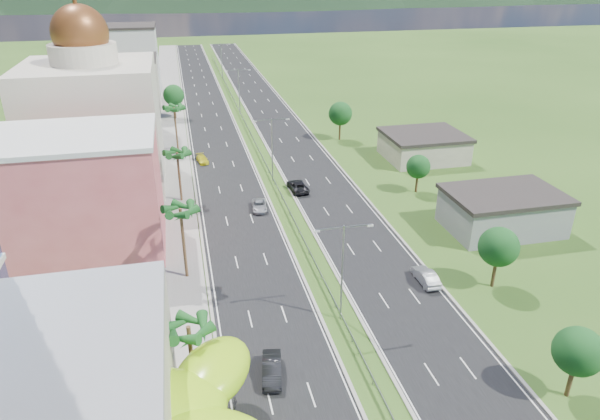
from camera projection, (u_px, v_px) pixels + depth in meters
ground at (373, 384)px, 47.70m from camera, size 500.00×500.00×0.00m
road_left at (211, 122)px, 125.65m from camera, size 11.00×260.00×0.04m
road_right at (274, 118)px, 128.69m from camera, size 11.00×260.00×0.04m
sidewalk_left at (170, 124)px, 123.70m from camera, size 7.00×260.00×0.12m
median_guardrail at (254, 140)px, 111.01m from camera, size 0.10×216.06×0.76m
streetlight_median_b at (342, 263)px, 53.67m from camera, size 6.04×0.25×11.00m
streetlight_median_c at (272, 143)px, 89.00m from camera, size 6.04×0.25×11.00m
streetlight_median_d at (239, 87)px, 128.74m from camera, size 6.04×0.25×11.00m
streetlight_median_e at (221, 57)px, 168.48m from camera, size 6.04×0.25×11.00m
lime_canopy at (130, 415)px, 37.99m from camera, size 18.00×15.00×7.40m
pink_shophouse at (78, 196)px, 67.10m from camera, size 20.00×15.00×15.00m
domed_building at (94, 119)px, 85.78m from camera, size 20.00×20.00×28.70m
midrise_grey at (116, 102)px, 109.48m from camera, size 16.00×15.00×16.00m
midrise_beige at (124, 87)px, 129.55m from camera, size 16.00×15.00×13.00m
midrise_white at (129, 61)px, 148.80m from camera, size 16.00×15.00×18.00m
shed_near at (502, 213)px, 74.40m from camera, size 15.00×10.00×5.00m
shed_far at (423, 147)px, 101.43m from camera, size 14.00×12.00×4.40m
palm_tree_b at (189, 331)px, 43.33m from camera, size 3.60×3.60×8.10m
palm_tree_c at (181, 213)px, 60.38m from camera, size 3.60×3.60×9.60m
palm_tree_d at (177, 155)px, 81.10m from camera, size 3.60×3.60×8.60m
palm_tree_e at (174, 110)px, 102.86m from camera, size 3.60×3.60×9.40m
leafy_tree_lfar at (174, 95)px, 126.09m from camera, size 4.90×4.90×8.05m
leafy_tree_ra at (578, 352)px, 44.51m from camera, size 4.20×4.20×6.90m
leafy_tree_rb at (499, 247)px, 59.96m from camera, size 4.55×4.55×7.47m
leafy_tree_rc at (418, 167)px, 85.64m from camera, size 3.85×3.85×6.33m
leafy_tree_rd at (340, 114)px, 110.81m from camera, size 4.90×4.90×8.05m
mountain_ridge at (258, 5)px, 457.28m from camera, size 860.00×140.00×90.00m
car_dark_left at (272, 369)px, 48.24m from camera, size 2.50×5.11×1.61m
car_silver_mid_left at (259, 206)px, 80.91m from camera, size 2.64×4.86×1.30m
car_yellow_far_left at (202, 159)px, 99.92m from camera, size 2.38×4.51×1.25m
car_silver_right at (426, 276)px, 62.44m from camera, size 1.71×4.91×1.62m
car_dark_far_right at (297, 186)px, 87.57m from camera, size 2.98×5.90×1.60m
motorcycle at (235, 401)px, 45.05m from camera, size 0.73×1.79×1.11m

